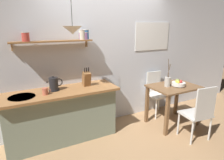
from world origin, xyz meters
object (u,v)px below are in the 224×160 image
object	(u,v)px
dining_table	(173,93)
electric_kettle	(54,84)
dining_chair_near	(200,111)
pendant_lamp	(72,30)
fruit_bowl	(178,83)
dining_chair_far	(156,91)
knife_block	(87,79)
twig_vase	(168,82)
coffee_mug_by_sink	(45,91)

from	to	relation	value
dining_table	electric_kettle	xyz separation A→B (m)	(-2.11, 0.47, 0.35)
dining_chair_near	pendant_lamp	world-z (taller)	pendant_lamp
dining_table	fruit_bowl	bearing A→B (deg)	-38.12
dining_chair_far	pendant_lamp	size ratio (longest dim) A/B	1.61
dining_chair_near	knife_block	distance (m)	1.94
knife_block	pendant_lamp	bearing A→B (deg)	-146.70
fruit_bowl	electric_kettle	distance (m)	2.24
fruit_bowl	dining_chair_far	bearing A→B (deg)	91.49
dining_table	knife_block	size ratio (longest dim) A/B	2.74
twig_vase	knife_block	world-z (taller)	twig_vase
electric_kettle	pendant_lamp	bearing A→B (deg)	-30.68
pendant_lamp	knife_block	bearing A→B (deg)	33.30
twig_vase	knife_block	distance (m)	1.50
twig_vase	electric_kettle	world-z (taller)	twig_vase
dining_table	electric_kettle	world-z (taller)	electric_kettle
pendant_lamp	fruit_bowl	bearing A→B (deg)	-10.26
dining_table	pendant_lamp	distance (m)	2.19
electric_kettle	dining_chair_far	bearing A→B (deg)	1.80
twig_vase	coffee_mug_by_sink	size ratio (longest dim) A/B	4.19
coffee_mug_by_sink	dining_chair_near	bearing A→B (deg)	-23.44
twig_vase	knife_block	size ratio (longest dim) A/B	1.62
knife_block	coffee_mug_by_sink	xyz separation A→B (m)	(-0.70, -0.12, -0.08)
dining_chair_far	coffee_mug_by_sink	bearing A→B (deg)	-174.94
dining_chair_near	coffee_mug_by_sink	size ratio (longest dim) A/B	7.60
twig_vase	electric_kettle	bearing A→B (deg)	167.70
fruit_bowl	coffee_mug_by_sink	distance (m)	2.36
dining_chair_near	fruit_bowl	world-z (taller)	dining_chair_near
dining_chair_near	knife_block	size ratio (longest dim) A/B	2.94
dining_chair_near	dining_chair_far	xyz separation A→B (m)	(0.08, 1.17, -0.02)
fruit_bowl	dining_table	bearing A→B (deg)	141.88
dining_table	pendant_lamp	bearing A→B (deg)	170.81
dining_table	dining_chair_near	world-z (taller)	dining_chair_near
dining_chair_far	fruit_bowl	world-z (taller)	dining_chair_far
fruit_bowl	knife_block	distance (m)	1.71
dining_table	twig_vase	xyz separation A→B (m)	(-0.13, 0.04, 0.24)
knife_block	coffee_mug_by_sink	bearing A→B (deg)	-169.91
dining_chair_far	pendant_lamp	world-z (taller)	pendant_lamp
dining_chair_near	coffee_mug_by_sink	bearing A→B (deg)	156.56
electric_kettle	knife_block	distance (m)	0.54
dining_table	coffee_mug_by_sink	bearing A→B (deg)	171.67
pendant_lamp	dining_chair_far	bearing A→B (deg)	7.44
fruit_bowl	pendant_lamp	size ratio (longest dim) A/B	0.45
dining_table	fruit_bowl	xyz separation A→B (m)	(0.06, -0.05, 0.20)
electric_kettle	dining_table	bearing A→B (deg)	-12.52
dining_table	twig_vase	bearing A→B (deg)	164.24
twig_vase	knife_block	bearing A→B (deg)	163.72
knife_block	dining_chair_far	bearing A→B (deg)	2.84
dining_chair_far	knife_block	bearing A→B (deg)	-177.16
fruit_bowl	electric_kettle	world-z (taller)	electric_kettle
twig_vase	pendant_lamp	distance (m)	1.95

